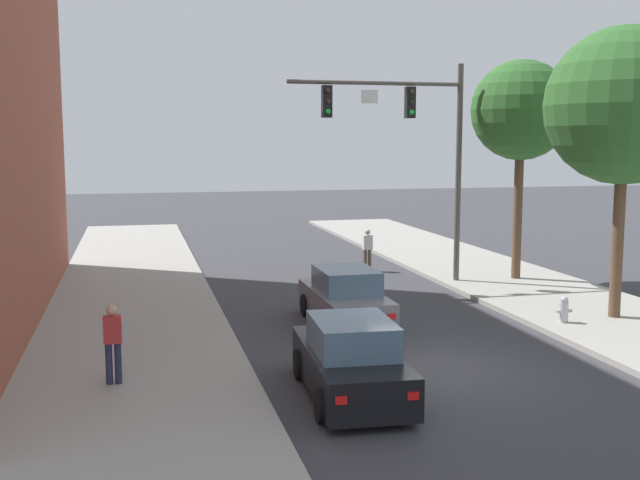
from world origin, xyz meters
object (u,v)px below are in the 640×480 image
object	(u,v)px
car_following_black	(351,362)
pedestrian_crossing_road	(368,248)
traffic_signal_mast	(413,132)
fire_hydrant	(564,309)
street_tree_nearest	(625,106)
pedestrian_sidewalk_left_walker	(113,340)
car_lead_grey	(345,299)
street_tree_second	(521,111)

from	to	relation	value
car_following_black	pedestrian_crossing_road	bearing A→B (deg)	71.54
pedestrian_crossing_road	traffic_signal_mast	bearing A→B (deg)	-81.19
traffic_signal_mast	car_following_black	distance (m)	12.73
fire_hydrant	street_tree_nearest	distance (m)	5.74
pedestrian_sidewalk_left_walker	street_tree_nearest	bearing A→B (deg)	11.99
car_lead_grey	street_tree_nearest	size ratio (longest dim) A/B	0.53
car_lead_grey	street_tree_nearest	bearing A→B (deg)	-10.82
car_lead_grey	street_tree_second	size ratio (longest dim) A/B	0.55
car_following_black	fire_hydrant	xyz separation A→B (m)	(7.19, 4.10, -0.22)
pedestrian_sidewalk_left_walker	pedestrian_crossing_road	distance (m)	15.59
car_following_black	fire_hydrant	distance (m)	8.28
pedestrian_sidewalk_left_walker	street_tree_nearest	distance (m)	14.65
fire_hydrant	street_tree_nearest	xyz separation A→B (m)	(1.74, 0.26, 5.47)
car_following_black	street_tree_nearest	size ratio (longest dim) A/B	0.54
fire_hydrant	street_tree_second	size ratio (longest dim) A/B	0.09
fire_hydrant	car_lead_grey	bearing A→B (deg)	163.55
pedestrian_crossing_road	street_tree_nearest	xyz separation A→B (m)	(4.25, -9.68, 5.06)
street_tree_second	fire_hydrant	bearing A→B (deg)	-107.07
pedestrian_sidewalk_left_walker	street_tree_second	distance (m)	17.20
pedestrian_crossing_road	pedestrian_sidewalk_left_walker	bearing A→B (deg)	-126.43
car_lead_grey	street_tree_nearest	world-z (taller)	street_tree_nearest
fire_hydrant	street_tree_nearest	bearing A→B (deg)	8.52
street_tree_nearest	car_following_black	bearing A→B (deg)	-153.97
pedestrian_crossing_road	car_following_black	bearing A→B (deg)	-108.46
traffic_signal_mast	car_lead_grey	xyz separation A→B (m)	(-3.72, -4.89, -4.60)
traffic_signal_mast	pedestrian_crossing_road	xyz separation A→B (m)	(-0.52, 3.37, -4.41)
pedestrian_crossing_road	street_tree_nearest	world-z (taller)	street_tree_nearest
fire_hydrant	street_tree_nearest	world-z (taller)	street_tree_nearest
car_following_black	street_tree_nearest	xyz separation A→B (m)	(8.93, 4.36, 5.25)
car_lead_grey	pedestrian_sidewalk_left_walker	world-z (taller)	pedestrian_sidewalk_left_walker
pedestrian_sidewalk_left_walker	fire_hydrant	xyz separation A→B (m)	(11.76, 2.61, -0.56)
car_lead_grey	car_following_black	size ratio (longest dim) A/B	0.98
traffic_signal_mast	pedestrian_crossing_road	size ratio (longest dim) A/B	4.57
pedestrian_sidewalk_left_walker	fire_hydrant	size ratio (longest dim) A/B	2.28
street_tree_nearest	street_tree_second	size ratio (longest dim) A/B	1.04
pedestrian_sidewalk_left_walker	pedestrian_crossing_road	xyz separation A→B (m)	(9.26, 12.55, -0.15)
traffic_signal_mast	pedestrian_crossing_road	bearing A→B (deg)	98.81
traffic_signal_mast	street_tree_second	xyz separation A→B (m)	(3.96, -0.12, 0.74)
car_following_black	street_tree_second	distance (m)	14.96
traffic_signal_mast	street_tree_nearest	world-z (taller)	street_tree_nearest
traffic_signal_mast	street_tree_second	distance (m)	4.03
fire_hydrant	pedestrian_crossing_road	bearing A→B (deg)	104.14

